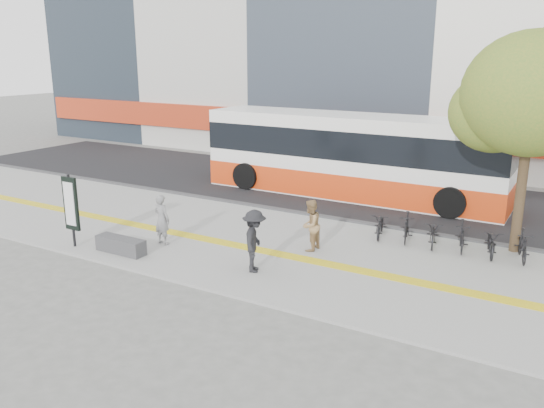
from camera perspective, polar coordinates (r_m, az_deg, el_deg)
The scene contains 13 objects.
ground at distance 15.97m, azimuth -5.49°, elevation -5.60°, with size 120.00×120.00×0.00m, color #5E5E5A.
sidewalk at distance 17.12m, azimuth -2.56°, elevation -3.94°, with size 40.00×7.00×0.08m, color gray.
tactile_strip at distance 16.71m, azimuth -3.50°, elevation -4.28°, with size 40.00×0.45×0.01m, color yellow.
street at distance 23.51m, azimuth 7.40°, elevation 1.29°, with size 40.00×8.00×0.06m, color black.
curb at distance 20.00m, azimuth 2.88°, elevation -1.00°, with size 40.00×0.25×0.14m, color #373739.
bench at distance 16.64m, azimuth -15.27°, elevation -4.10°, with size 1.60×0.45×0.45m, color #373739.
signboard at distance 17.30m, azimuth -19.97°, elevation -0.07°, with size 0.55×0.10×2.20m.
street_tree at distance 16.99m, azimuth 25.15°, elevation 9.96°, with size 4.40×3.80×6.31m.
bus at distance 22.54m, azimuth 8.18°, elevation 4.70°, with size 12.18×2.89×3.24m.
bicycle_row at distance 17.21m, azimuth 17.46°, elevation -2.97°, with size 4.91×1.57×0.87m.
seated_woman at distance 16.94m, azimuth -11.24°, elevation -1.57°, with size 0.56×0.37×1.54m, color black.
pedestrian_tan at distance 16.12m, azimuth 3.96°, elevation -2.20°, with size 0.74×0.58×1.52m, color #A17E51.
pedestrian_dark at distance 14.54m, azimuth -1.82°, elevation -3.83°, with size 1.08×0.62×1.68m, color black.
Camera 1 is at (8.81, -12.05, 5.69)m, focal length 36.65 mm.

